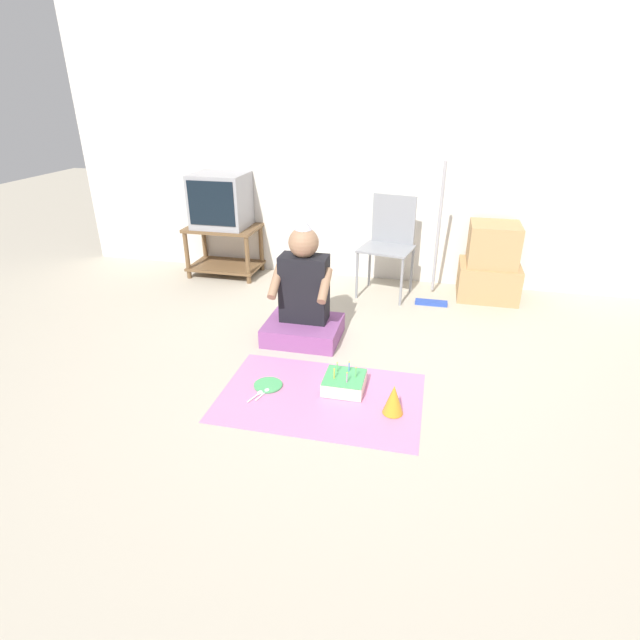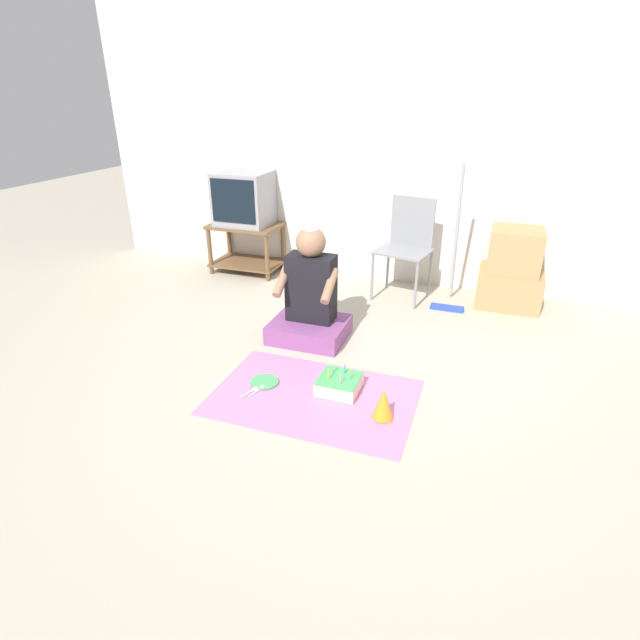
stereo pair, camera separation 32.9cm
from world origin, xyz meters
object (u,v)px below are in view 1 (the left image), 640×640
at_px(party_hat_blue, 394,399).
at_px(paper_plate, 268,385).
at_px(folding_chair, 389,239).
at_px(person_seated, 304,300).
at_px(tv, 221,200).
at_px(birthday_cake, 344,383).
at_px(dust_mop, 435,263).
at_px(cardboard_box_stack, 490,264).

xyz_separation_m(party_hat_blue, paper_plate, (-0.81, 0.11, -0.09)).
relative_size(party_hat_blue, paper_plate, 1.01).
distance_m(folding_chair, party_hat_blue, 1.98).
bearing_deg(person_seated, tv, 133.51).
height_order(folding_chair, birthday_cake, folding_chair).
bearing_deg(folding_chair, dust_mop, -16.84).
bearing_deg(party_hat_blue, birthday_cake, 150.29).
height_order(folding_chair, party_hat_blue, folding_chair).
xyz_separation_m(birthday_cake, party_hat_blue, (0.33, -0.19, 0.05)).
height_order(cardboard_box_stack, dust_mop, dust_mop).
relative_size(person_seated, birthday_cake, 3.63).
relative_size(cardboard_box_stack, dust_mop, 0.55).
bearing_deg(dust_mop, paper_plate, -120.29).
height_order(person_seated, paper_plate, person_seated).
relative_size(folding_chair, person_seated, 0.95).
bearing_deg(paper_plate, person_seated, 86.28).
bearing_deg(birthday_cake, person_seated, 123.66).
xyz_separation_m(cardboard_box_stack, birthday_cake, (-0.98, -1.83, -0.26)).
bearing_deg(cardboard_box_stack, party_hat_blue, -108.08).
xyz_separation_m(person_seated, birthday_cake, (0.44, -0.66, -0.25)).
relative_size(tv, dust_mop, 0.42).
bearing_deg(cardboard_box_stack, folding_chair, -174.32).
height_order(dust_mop, person_seated, dust_mop).
relative_size(tv, paper_plate, 2.79).
distance_m(cardboard_box_stack, paper_plate, 2.42).
relative_size(dust_mop, party_hat_blue, 6.64).
bearing_deg(cardboard_box_stack, person_seated, -140.48).
bearing_deg(party_hat_blue, person_seated, 132.17).
height_order(tv, birthday_cake, tv).
relative_size(cardboard_box_stack, person_seated, 0.73).
xyz_separation_m(person_seated, party_hat_blue, (0.76, -0.84, -0.21)).
bearing_deg(folding_chair, tv, 175.79).
bearing_deg(party_hat_blue, folding_chair, 97.34).
relative_size(folding_chair, birthday_cake, 3.46).
bearing_deg(birthday_cake, tv, 130.34).
height_order(tv, folding_chair, tv).
xyz_separation_m(cardboard_box_stack, paper_plate, (-1.47, -1.90, -0.30)).
bearing_deg(dust_mop, cardboard_box_stack, 24.19).
bearing_deg(paper_plate, cardboard_box_stack, 52.34).
distance_m(tv, folding_chair, 1.68).
height_order(birthday_cake, paper_plate, birthday_cake).
relative_size(cardboard_box_stack, party_hat_blue, 3.65).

